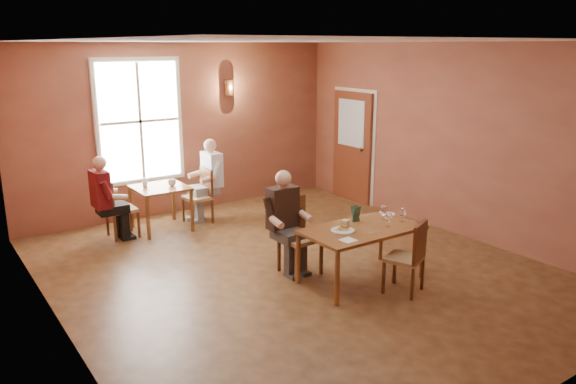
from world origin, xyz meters
TOP-DOWN VIEW (x-y plane):
  - ground at (0.00, 0.00)m, footprint 6.00×7.00m
  - wall_back at (0.00, 3.50)m, footprint 6.00×0.04m
  - wall_front at (0.00, -3.50)m, footprint 6.00×0.04m
  - wall_left at (-3.00, 0.00)m, footprint 0.04×7.00m
  - wall_right at (3.00, 0.00)m, footprint 0.04×7.00m
  - ceiling at (0.00, 0.00)m, footprint 6.00×7.00m
  - window at (-0.80, 3.45)m, footprint 1.36×0.10m
  - door at (2.94, 2.30)m, footprint 0.12×1.04m
  - wall_sconce at (0.90, 3.40)m, footprint 0.16×0.16m
  - main_table at (0.49, -0.74)m, footprint 1.51×0.85m
  - chair_diner_main at (-0.01, -0.09)m, footprint 0.44×0.44m
  - diner_main at (-0.01, -0.12)m, footprint 0.53×0.53m
  - chair_empty at (0.69, -1.30)m, footprint 0.53×0.53m
  - plate_food at (0.20, -0.71)m, footprint 0.39×0.39m
  - sandwich at (0.27, -0.67)m, footprint 0.11×0.11m
  - goblet_a at (0.95, -0.64)m, footprint 0.10×0.10m
  - goblet_b at (1.09, -0.86)m, footprint 0.10×0.10m
  - goblet_c at (0.79, -0.90)m, footprint 0.09×0.09m
  - menu_stand at (0.61, -0.48)m, footprint 0.12×0.07m
  - knife at (0.47, -0.98)m, footprint 0.20×0.07m
  - napkin at (0.04, -1.00)m, footprint 0.18×0.18m
  - side_plate at (1.17, -0.52)m, footprint 0.25×0.25m
  - second_table at (-0.81, 2.68)m, footprint 0.82×0.82m
  - chair_diner_white at (-0.16, 2.68)m, footprint 0.41×0.41m
  - diner_white at (-0.13, 2.68)m, footprint 0.54×0.54m
  - chair_diner_maroon at (-1.46, 2.68)m, footprint 0.42×0.42m
  - diner_maroon at (-1.49, 2.68)m, footprint 0.52×0.52m
  - cup_a at (-0.63, 2.61)m, footprint 0.14×0.14m
  - cup_b at (-1.02, 2.81)m, footprint 0.11×0.11m

SIDE VIEW (x-z plane):
  - ground at x=0.00m, z-range -0.01..0.01m
  - main_table at x=0.49m, z-range 0.00..0.71m
  - second_table at x=-0.81m, z-range 0.00..0.72m
  - chair_empty at x=0.69m, z-range 0.00..0.91m
  - chair_diner_white at x=-0.16m, z-range 0.00..0.92m
  - chair_diner_maroon at x=-1.46m, z-range 0.00..0.94m
  - chair_diner_main at x=-0.01m, z-range 0.00..1.00m
  - diner_maroon at x=-1.49m, z-range 0.00..1.31m
  - diner_main at x=-0.01m, z-range 0.00..1.32m
  - diner_white at x=-0.13m, z-range 0.00..1.36m
  - knife at x=0.47m, z-range 0.71..0.71m
  - napkin at x=0.04m, z-range 0.71..0.72m
  - side_plate at x=1.17m, z-range 0.71..0.72m
  - plate_food at x=0.20m, z-range 0.71..0.75m
  - sandwich at x=0.27m, z-range 0.71..0.82m
  - cup_b at x=-1.02m, z-range 0.72..0.82m
  - cup_a at x=-0.63m, z-range 0.72..0.83m
  - goblet_b at x=1.09m, z-range 0.71..0.90m
  - goblet_a at x=0.95m, z-range 0.71..0.91m
  - goblet_c at x=0.79m, z-range 0.71..0.91m
  - menu_stand at x=0.61m, z-range 0.71..0.91m
  - door at x=2.94m, z-range 0.00..2.10m
  - wall_back at x=0.00m, z-range 0.00..3.00m
  - wall_front at x=0.00m, z-range 0.00..3.00m
  - wall_left at x=-3.00m, z-range 0.00..3.00m
  - wall_right at x=3.00m, z-range 0.00..3.00m
  - window at x=-0.80m, z-range 0.72..2.68m
  - wall_sconce at x=0.90m, z-range 2.06..2.34m
  - ceiling at x=0.00m, z-range 2.98..3.02m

